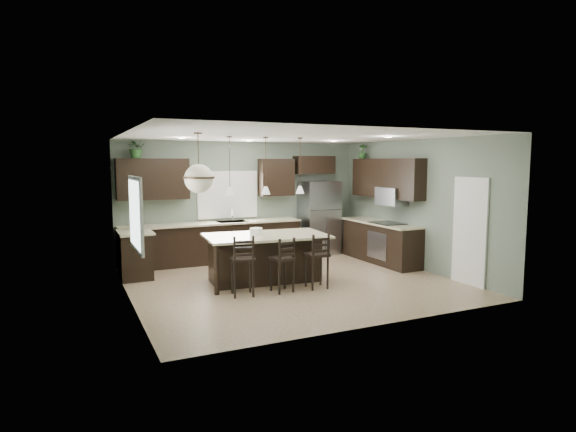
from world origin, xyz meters
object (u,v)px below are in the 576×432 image
Objects in this scene: kitchen_island at (266,258)px; bar_stool_center at (282,265)px; serving_dish at (256,232)px; bar_stool_right at (317,261)px; plant_back_left at (136,147)px; refrigerator at (319,217)px; bar_stool_left at (242,265)px.

kitchen_island is 0.81m from bar_stool_center.
bar_stool_right is at bearing -44.94° from serving_dish.
bar_stool_center is at bearing -86.59° from kitchen_island.
serving_dish is at bearing -180.00° from kitchen_island.
bar_stool_center reaches higher than kitchen_island.
plant_back_left is (-2.03, 3.10, 2.13)m from bar_stool_center.
kitchen_island is 9.69× the size of serving_dish.
serving_dish reaches higher than kitchen_island.
bar_stool_right reaches higher than kitchen_island.
refrigerator reaches higher than serving_dish.
bar_stool_left is (-3.07, -2.87, -0.39)m from refrigerator.
plant_back_left is at bearing 116.44° from bar_stool_center.
bar_stool_center is 4.27m from plant_back_left.
bar_stool_left reaches higher than bar_stool_center.
serving_dish is 3.36m from plant_back_left.
kitchen_island is at bearing 131.62° from bar_stool_right.
plant_back_left is (-2.05, 2.29, 2.17)m from kitchen_island.
bar_stool_center is 2.14× the size of plant_back_left.
kitchen_island is (-2.32, -2.13, -0.46)m from refrigerator.
serving_dish reaches higher than bar_stool_center.
bar_stool_left reaches higher than serving_dish.
bar_stool_left is 3.91m from plant_back_left.
refrigerator is 3.42m from bar_stool_right.
bar_stool_right is (0.69, -0.03, 0.02)m from bar_stool_center.
plant_back_left reaches higher than bar_stool_left.
kitchen_island is at bearing -48.11° from plant_back_left.
plant_back_left is at bearing 177.90° from refrigerator.
serving_dish is at bearing 64.89° from bar_stool_left.
refrigerator is at bearing 53.96° from bar_stool_left.
bar_stool_right is at bearing -46.60° from kitchen_island.
plant_back_left is (-2.71, 3.13, 2.12)m from bar_stool_right.
bar_stool_left is (-0.55, -0.76, -0.46)m from serving_dish.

